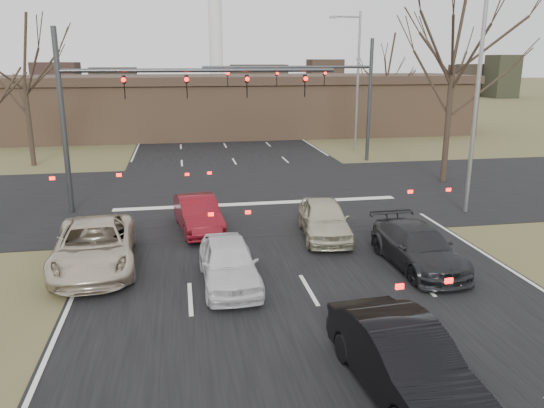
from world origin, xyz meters
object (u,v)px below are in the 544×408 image
(car_charcoal_sedan, at_px, (418,247))
(mast_arm_far, at_px, (329,86))
(streetlight_right_near, at_px, (474,86))
(streetlight_right_far, at_px, (356,75))
(car_white_sedan, at_px, (229,263))
(building, at_px, (239,105))
(car_black_hatch, at_px, (403,361))
(car_silver_suv, at_px, (94,246))
(car_silver_ahead, at_px, (324,219))
(car_red_ahead, at_px, (198,214))
(mast_arm_near, at_px, (139,97))

(car_charcoal_sedan, bearing_deg, mast_arm_far, 81.52)
(streetlight_right_near, bearing_deg, streetlight_right_far, 88.32)
(car_white_sedan, bearing_deg, building, 81.59)
(building, distance_m, streetlight_right_near, 28.97)
(building, distance_m, car_black_hatch, 40.30)
(building, bearing_deg, car_silver_suv, -104.87)
(streetlight_right_near, relative_size, car_charcoal_sedan, 2.14)
(car_silver_ahead, bearing_deg, car_white_sedan, -129.55)
(car_white_sedan, bearing_deg, car_charcoal_sedan, 2.09)
(car_red_ahead, bearing_deg, car_black_hatch, -79.85)
(mast_arm_far, distance_m, car_silver_ahead, 16.46)
(mast_arm_far, height_order, car_silver_ahead, mast_arm_far)
(mast_arm_far, relative_size, streetlight_right_near, 1.11)
(building, height_order, car_silver_suv, building)
(mast_arm_near, height_order, car_black_hatch, mast_arm_near)
(car_charcoal_sedan, height_order, car_silver_ahead, car_silver_ahead)
(car_silver_suv, height_order, car_charcoal_sedan, car_silver_suv)
(car_silver_suv, bearing_deg, mast_arm_near, 75.78)
(mast_arm_far, distance_m, car_white_sedan, 21.35)
(streetlight_right_near, distance_m, car_red_ahead, 12.81)
(mast_arm_far, bearing_deg, streetlight_right_far, 51.89)
(building, distance_m, mast_arm_far, 15.75)
(streetlight_right_far, xyz_separation_m, car_silver_suv, (-15.82, -21.02, -4.82))
(building, relative_size, streetlight_right_near, 4.24)
(streetlight_right_near, distance_m, car_silver_ahead, 8.86)
(streetlight_right_far, relative_size, car_silver_suv, 1.81)
(mast_arm_far, relative_size, car_silver_ahead, 2.58)
(building, xyz_separation_m, streetlight_right_near, (6.82, -28.00, 2.92))
(car_silver_suv, bearing_deg, car_silver_ahead, 8.03)
(building, distance_m, mast_arm_near, 26.14)
(building, distance_m, car_white_sedan, 34.44)
(car_charcoal_sedan, bearing_deg, building, 91.56)
(mast_arm_far, relative_size, car_red_ahead, 2.65)
(mast_arm_near, distance_m, car_charcoal_sedan, 13.46)
(streetlight_right_far, xyz_separation_m, car_charcoal_sedan, (-5.32, -22.75, -4.91))
(building, relative_size, car_silver_suv, 7.69)
(mast_arm_near, relative_size, car_charcoal_sedan, 2.60)
(mast_arm_near, bearing_deg, streetlight_right_far, 43.89)
(mast_arm_far, height_order, streetlight_right_near, streetlight_right_near)
(mast_arm_far, xyz_separation_m, car_white_sedan, (-8.47, -19.12, -4.31))
(streetlight_right_near, bearing_deg, car_black_hatch, -123.69)
(streetlight_right_near, bearing_deg, car_silver_ahead, -162.21)
(car_charcoal_sedan, height_order, car_red_ahead, car_red_ahead)
(mast_arm_far, height_order, car_silver_suv, mast_arm_far)
(mast_arm_near, distance_m, mast_arm_far, 15.17)
(car_red_ahead, bearing_deg, mast_arm_near, 114.27)
(streetlight_right_near, height_order, car_silver_ahead, streetlight_right_near)
(car_silver_suv, relative_size, car_white_sedan, 1.33)
(car_silver_suv, bearing_deg, building, 71.17)
(car_silver_suv, distance_m, car_black_hatch, 10.90)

